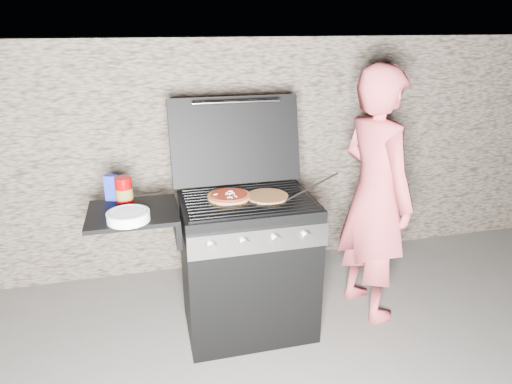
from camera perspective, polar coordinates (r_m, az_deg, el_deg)
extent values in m
plane|color=#5D5853|center=(3.17, -0.91, -16.34)|extent=(50.00, 50.00, 0.00)
cube|color=gray|center=(3.71, -4.67, 4.78)|extent=(8.00, 0.35, 1.80)
cylinder|color=tan|center=(2.75, 1.44, -0.53)|extent=(0.25, 0.25, 0.01)
cylinder|color=#950003|center=(2.78, -16.20, 0.26)|extent=(0.12, 0.12, 0.15)
cube|color=#1A26A6|center=(2.84, -17.63, 0.51)|extent=(0.08, 0.06, 0.15)
cylinder|color=white|center=(2.53, -15.67, -2.95)|extent=(0.27, 0.27, 0.05)
imported|color=#C5454D|center=(3.06, 14.65, -0.50)|extent=(0.51, 0.68, 1.68)
cylinder|color=black|center=(2.82, 7.17, 0.73)|extent=(0.40, 0.19, 0.09)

